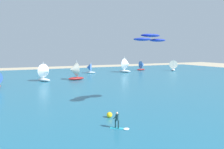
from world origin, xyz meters
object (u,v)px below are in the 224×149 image
(sailboat_leading, at_px, (126,65))
(sailboat_trailing, at_px, (89,68))
(sailboat_center_horizon, at_px, (173,65))
(kite, at_px, (150,38))
(sailboat_outermost, at_px, (142,66))
(sailboat_heeled_over, at_px, (45,73))
(kitesurfer, at_px, (119,123))
(marker_buoy, at_px, (109,115))
(sailboat_mid_left, at_px, (74,71))

(sailboat_leading, xyz_separation_m, sailboat_trailing, (-12.65, 3.03, -0.74))
(sailboat_center_horizon, bearing_deg, kite, -133.65)
(sailboat_leading, height_order, sailboat_trailing, sailboat_leading)
(sailboat_center_horizon, bearing_deg, sailboat_outermost, 146.92)
(sailboat_outermost, bearing_deg, sailboat_heeled_over, -156.93)
(sailboat_center_horizon, distance_m, sailboat_outermost, 11.73)
(kitesurfer, relative_size, sailboat_outermost, 0.46)
(kitesurfer, height_order, marker_buoy, kitesurfer)
(marker_buoy, bearing_deg, sailboat_outermost, 53.43)
(sailboat_trailing, bearing_deg, sailboat_leading, -13.46)
(sailboat_center_horizon, xyz_separation_m, sailboat_trailing, (-32.22, 4.36, -0.27))
(sailboat_trailing, bearing_deg, sailboat_outermost, 5.22)
(kitesurfer, height_order, sailboat_trailing, sailboat_trailing)
(kite, xyz_separation_m, sailboat_heeled_over, (-8.09, 32.76, -7.16))
(kite, distance_m, marker_buoy, 11.96)
(sailboat_outermost, xyz_separation_m, sailboat_mid_left, (-32.32, -17.39, 0.50))
(kite, relative_size, sailboat_trailing, 1.81)
(kitesurfer, relative_size, sailboat_mid_left, 0.36)
(sailboat_leading, xyz_separation_m, marker_buoy, (-28.94, -47.07, -2.15))
(kite, bearing_deg, sailboat_heeled_over, 103.88)
(sailboat_leading, height_order, sailboat_mid_left, sailboat_leading)
(kite, height_order, sailboat_center_horizon, kite)
(sailboat_trailing, distance_m, marker_buoy, 52.70)
(kitesurfer, relative_size, kite, 0.27)
(sailboat_heeled_over, height_order, marker_buoy, sailboat_heeled_over)
(sailboat_mid_left, bearing_deg, kite, -88.24)
(kite, relative_size, sailboat_center_horizon, 1.57)
(sailboat_outermost, bearing_deg, kitesurfer, -125.19)
(sailboat_heeled_over, relative_size, sailboat_trailing, 1.28)
(kite, bearing_deg, sailboat_leading, 64.11)
(sailboat_heeled_over, height_order, sailboat_center_horizon, sailboat_heeled_over)
(sailboat_heeled_over, bearing_deg, kitesurfer, -90.10)
(kitesurfer, relative_size, sailboat_heeled_over, 0.38)
(sailboat_mid_left, bearing_deg, sailboat_trailing, 57.10)
(sailboat_heeled_over, xyz_separation_m, sailboat_center_horizon, (49.25, 10.39, -0.23))
(kitesurfer, relative_size, sailboat_leading, 0.34)
(marker_buoy, bearing_deg, kite, 19.40)
(sailboat_center_horizon, distance_m, sailboat_leading, 19.62)
(sailboat_center_horizon, height_order, marker_buoy, sailboat_center_horizon)
(sailboat_leading, bearing_deg, kitesurfer, -120.29)
(sailboat_outermost, relative_size, sailboat_leading, 0.74)
(kitesurfer, height_order, sailboat_center_horizon, sailboat_center_horizon)
(sailboat_trailing, xyz_separation_m, marker_buoy, (-16.29, -50.10, -1.41))
(sailboat_heeled_over, xyz_separation_m, sailboat_trailing, (17.03, 14.75, -0.49))
(sailboat_leading, bearing_deg, sailboat_center_horizon, -3.89)
(sailboat_heeled_over, bearing_deg, kite, -76.12)
(kitesurfer, xyz_separation_m, sailboat_mid_left, (7.17, 38.62, 1.74))
(sailboat_center_horizon, bearing_deg, marker_buoy, -136.68)
(sailboat_outermost, distance_m, sailboat_leading, 11.00)
(kitesurfer, height_order, sailboat_heeled_over, sailboat_heeled_over)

